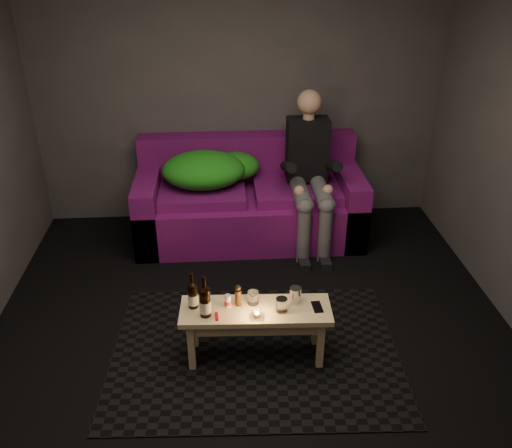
{
  "coord_description": "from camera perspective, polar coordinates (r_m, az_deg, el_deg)",
  "views": [
    {
      "loc": [
        -0.2,
        -2.99,
        2.7
      ],
      "look_at": [
        0.08,
        1.03,
        0.52
      ],
      "focal_mm": 38.0,
      "sensor_mm": 36.0,
      "label": 1
    }
  ],
  "objects": [
    {
      "name": "floor",
      "position": [
        4.04,
        -0.13,
        -13.55
      ],
      "size": [
        4.5,
        4.5,
        0.0
      ],
      "primitive_type": "plane",
      "color": "black",
      "rests_on": "ground"
    },
    {
      "name": "room",
      "position": [
        3.63,
        -0.68,
        11.48
      ],
      "size": [
        4.5,
        4.5,
        4.5
      ],
      "color": "silver",
      "rests_on": "ground"
    },
    {
      "name": "rug",
      "position": [
        4.06,
        -0.09,
        -13.17
      ],
      "size": [
        2.14,
        1.6,
        0.01
      ],
      "primitive_type": "cube",
      "rotation": [
        0.0,
        0.0,
        -0.04
      ],
      "color": "black",
      "rests_on": "floor"
    },
    {
      "name": "sofa",
      "position": [
        5.37,
        -0.72,
        2.34
      ],
      "size": [
        2.16,
        0.97,
        0.93
      ],
      "color": "#650D55",
      "rests_on": "floor"
    },
    {
      "name": "green_blanket",
      "position": [
        5.21,
        -4.98,
        5.75
      ],
      "size": [
        0.95,
        0.65,
        0.32
      ],
      "color": "#1E991B",
      "rests_on": "sofa"
    },
    {
      "name": "person",
      "position": [
        5.1,
        5.65,
        5.8
      ],
      "size": [
        0.39,
        0.9,
        1.44
      ],
      "color": "black",
      "rests_on": "sofa"
    },
    {
      "name": "coffee_table",
      "position": [
        3.8,
        -0.04,
        -9.79
      ],
      "size": [
        1.05,
        0.38,
        0.42
      ],
      "rotation": [
        0.0,
        0.0,
        -0.04
      ],
      "color": "#EED38B",
      "rests_on": "rug"
    },
    {
      "name": "beer_bottle_a",
      "position": [
        3.73,
        -6.68,
        -7.41
      ],
      "size": [
        0.07,
        0.07,
        0.27
      ],
      "color": "black",
      "rests_on": "coffee_table"
    },
    {
      "name": "beer_bottle_b",
      "position": [
        3.64,
        -5.4,
        -8.12
      ],
      "size": [
        0.08,
        0.08,
        0.31
      ],
      "color": "black",
      "rests_on": "coffee_table"
    },
    {
      "name": "salt_shaker",
      "position": [
        3.75,
        -2.99,
        -8.08
      ],
      "size": [
        0.05,
        0.05,
        0.09
      ],
      "primitive_type": "cylinder",
      "rotation": [
        0.0,
        0.0,
        -0.22
      ],
      "color": "silver",
      "rests_on": "coffee_table"
    },
    {
      "name": "pepper_mill",
      "position": [
        3.75,
        -1.89,
        -7.73
      ],
      "size": [
        0.05,
        0.05,
        0.12
      ],
      "primitive_type": "cylinder",
      "rotation": [
        0.0,
        0.0,
        0.08
      ],
      "color": "black",
      "rests_on": "coffee_table"
    },
    {
      "name": "tumbler_back",
      "position": [
        3.77,
        -0.33,
        -7.77
      ],
      "size": [
        0.1,
        0.1,
        0.09
      ],
      "primitive_type": "cylinder",
      "rotation": [
        0.0,
        0.0,
        0.39
      ],
      "color": "white",
      "rests_on": "coffee_table"
    },
    {
      "name": "tealight",
      "position": [
        3.67,
        0.1,
        -9.48
      ],
      "size": [
        0.05,
        0.05,
        0.04
      ],
      "color": "white",
      "rests_on": "coffee_table"
    },
    {
      "name": "tumbler_front",
      "position": [
        3.71,
        2.71,
        -8.5
      ],
      "size": [
        0.1,
        0.1,
        0.1
      ],
      "primitive_type": "cylinder",
      "rotation": [
        0.0,
        0.0,
        -0.37
      ],
      "color": "white",
      "rests_on": "coffee_table"
    },
    {
      "name": "steel_cup",
      "position": [
        3.8,
        4.16,
        -7.44
      ],
      "size": [
        0.11,
        0.11,
        0.11
      ],
      "primitive_type": "cylinder",
      "rotation": [
        0.0,
        0.0,
        0.38
      ],
      "color": "silver",
      "rests_on": "coffee_table"
    },
    {
      "name": "smartphone",
      "position": [
        3.79,
        6.45,
        -8.67
      ],
      "size": [
        0.07,
        0.13,
        0.01
      ],
      "primitive_type": "cube",
      "rotation": [
        0.0,
        0.0,
        0.06
      ],
      "color": "black",
      "rests_on": "coffee_table"
    },
    {
      "name": "red_lighter",
      "position": [
        3.68,
        -4.17,
        -9.68
      ],
      "size": [
        0.03,
        0.08,
        0.01
      ],
      "primitive_type": "cube",
      "rotation": [
        0.0,
        0.0,
        0.06
      ],
      "color": "#B80B19",
      "rests_on": "coffee_table"
    }
  ]
}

